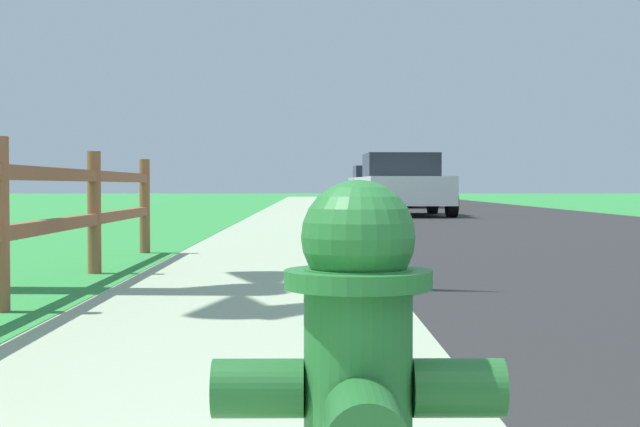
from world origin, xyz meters
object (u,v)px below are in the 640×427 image
(fire_hydrant, at_px, (359,377))
(parked_car_silver, at_px, (374,184))
(parked_suv_white, at_px, (401,185))
(parked_car_red, at_px, (398,184))

(fire_hydrant, height_order, parked_car_silver, parked_car_silver)
(parked_car_silver, bearing_deg, parked_suv_white, -91.78)
(parked_suv_white, bearing_deg, parked_car_silver, 88.22)
(parked_car_red, xyz_separation_m, parked_car_silver, (-0.17, 9.48, 0.00))
(parked_car_red, bearing_deg, parked_suv_white, -94.77)
(fire_hydrant, distance_m, parked_car_red, 30.08)
(parked_car_silver, bearing_deg, parked_car_red, -88.96)
(fire_hydrant, relative_size, parked_suv_white, 0.17)
(parked_suv_white, height_order, parked_car_red, parked_car_red)
(fire_hydrant, height_order, parked_car_red, parked_car_red)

